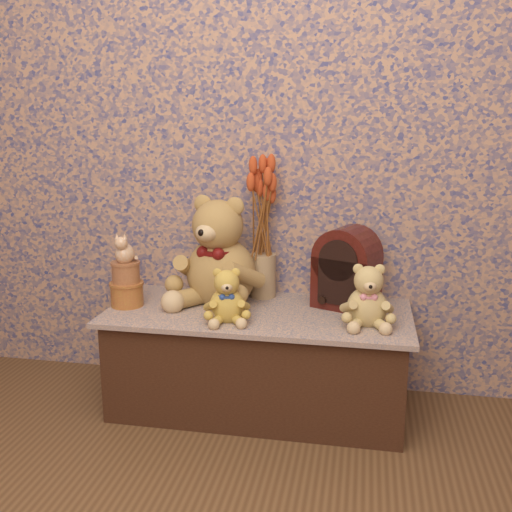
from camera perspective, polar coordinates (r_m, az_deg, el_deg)
The scene contains 10 objects.
display_shelf at distance 2.46m, azimuth 0.22°, elevation -10.10°, with size 1.23×0.56×0.43m, color #384B72.
teddy_large at distance 2.43m, azimuth -3.48°, elevation 1.01°, with size 0.39×0.46×0.49m, color #A67640, non-canonical shape.
teddy_medium at distance 2.23m, azimuth -2.89°, elevation -3.59°, with size 0.18×0.21×0.23m, color #B08931, non-canonical shape.
teddy_small at distance 2.23m, azimuth 10.93°, elevation -3.49°, with size 0.20×0.24×0.25m, color tan, non-canonical shape.
cathedral_radio at distance 2.41m, azimuth 8.93°, elevation -1.09°, with size 0.24×0.18×0.34m, color #3C110A, non-canonical shape.
ceramic_vase at distance 2.54m, azimuth 0.67°, elevation -1.91°, with size 0.11×0.11×0.19m, color tan.
dried_stalks at distance 2.48m, azimuth 0.69°, elevation 4.91°, with size 0.22×0.22×0.42m, color #C7461F, non-canonical shape.
biscuit_tin_lower at distance 2.48m, azimuth -12.56°, elevation -3.70°, with size 0.13×0.13×0.10m, color gold.
biscuit_tin_upper at distance 2.46m, azimuth -12.67°, elevation -1.62°, with size 0.11×0.11×0.09m, color tan.
cat_figurine at distance 2.43m, azimuth -12.80°, elevation 0.84°, with size 0.09×0.10×0.13m, color silver, non-canonical shape.
Camera 1 is at (0.41, -0.99, 1.19)m, focal length 40.71 mm.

